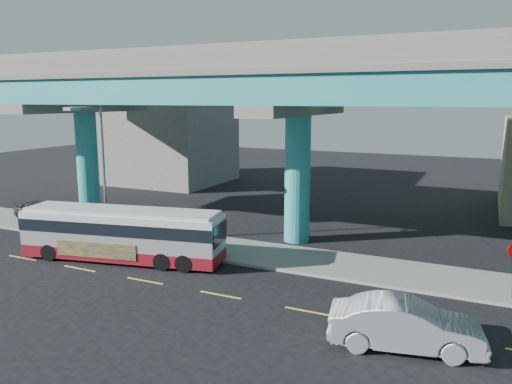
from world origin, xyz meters
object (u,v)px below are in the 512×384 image
at_px(street_lamp, 96,154).
at_px(sedan, 405,325).
at_px(transit_bus, 123,232).
at_px(parked_car, 38,211).

bearing_deg(street_lamp, sedan, -16.08).
xyz_separation_m(transit_bus, sedan, (14.81, -3.44, -0.66)).
height_order(sedan, parked_car, sedan).
bearing_deg(transit_bus, parked_car, 148.40).
distance_m(parked_car, street_lamp, 8.92).
bearing_deg(street_lamp, parked_car, 163.67).
distance_m(transit_bus, sedan, 15.22).
relative_size(parked_car, street_lamp, 0.54).
distance_m(sedan, parked_car, 26.35).
relative_size(transit_bus, street_lamp, 1.38).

